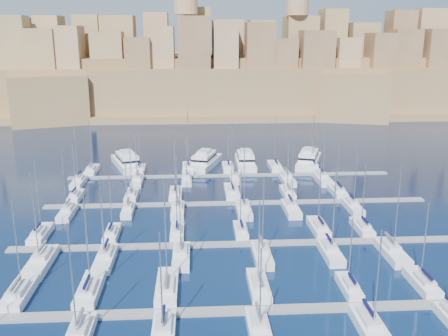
{
  "coord_description": "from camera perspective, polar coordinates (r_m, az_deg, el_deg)",
  "views": [
    {
      "loc": [
        -9.19,
        -93.78,
        36.59
      ],
      "look_at": [
        -3.17,
        6.0,
        9.37
      ],
      "focal_mm": 40.0,
      "sensor_mm": 36.0,
      "label": 1
    }
  ],
  "objects": [
    {
      "name": "sailboat_29",
      "position": [
        119.8,
        12.81,
        -2.57
      ],
      "size": [
        2.84,
        9.47,
        14.41
      ],
      "color": "white",
      "rests_on": "ground"
    },
    {
      "name": "sailboat_18",
      "position": [
        87.29,
        -20.2,
        -9.99
      ],
      "size": [
        3.23,
        10.77,
        16.34
      ],
      "color": "white",
      "rests_on": "ground"
    },
    {
      "name": "sailboat_25",
      "position": [
        115.69,
        -10.5,
        -3.08
      ],
      "size": [
        2.62,
        8.73,
        14.4
      ],
      "color": "white",
      "rests_on": "ground"
    },
    {
      "name": "sailboat_26",
      "position": [
        115.09,
        -5.56,
        -2.98
      ],
      "size": [
        2.77,
        9.22,
        15.93
      ],
      "color": "white",
      "rests_on": "ground"
    },
    {
      "name": "pontoon_near",
      "position": [
        70.58,
        4.71,
        -15.86
      ],
      "size": [
        84.0,
        2.0,
        0.4
      ],
      "primitive_type": "cube",
      "color": "slate",
      "rests_on": "ground"
    },
    {
      "name": "sailboat_36",
      "position": [
        138.86,
        -14.88,
        -0.25
      ],
      "size": [
        2.75,
        9.16,
        14.89
      ],
      "color": "white",
      "rests_on": "ground"
    },
    {
      "name": "sailboat_13",
      "position": [
        95.09,
        -12.67,
        -7.32
      ],
      "size": [
        2.41,
        8.04,
        12.15
      ],
      "color": "white",
      "rests_on": "ground"
    },
    {
      "name": "motor_yacht_c",
      "position": [
        140.46,
        2.44,
        0.84
      ],
      "size": [
        5.28,
        16.83,
        5.25
      ],
      "color": "white",
      "rests_on": "ground"
    },
    {
      "name": "sailboat_24",
      "position": [
        117.73,
        -16.6,
        -3.16
      ],
      "size": [
        2.49,
        8.29,
        13.19
      ],
      "color": "white",
      "rests_on": "ground"
    },
    {
      "name": "motor_yacht_d",
      "position": [
        143.96,
        9.65,
        1.0
      ],
      "size": [
        10.96,
        18.61,
        5.25
      ],
      "color": "white",
      "rests_on": "ground"
    },
    {
      "name": "fortified_city",
      "position": [
        250.16,
        -1.4,
        10.22
      ],
      "size": [
        460.0,
        108.95,
        59.52
      ],
      "color": "brown",
      "rests_on": "ground"
    },
    {
      "name": "sailboat_9",
      "position": [
        65.62,
        4.01,
        -17.94
      ],
      "size": [
        2.69,
        8.95,
        12.31
      ],
      "color": "white",
      "rests_on": "ground"
    },
    {
      "name": "motor_yacht_a",
      "position": [
        141.7,
        -11.02,
        0.7
      ],
      "size": [
        11.2,
        18.96,
        5.25
      ],
      "color": "white",
      "rests_on": "ground"
    },
    {
      "name": "sailboat_10",
      "position": [
        68.18,
        16.48,
        -17.17
      ],
      "size": [
        3.08,
        10.25,
        14.53
      ],
      "color": "white",
      "rests_on": "ground"
    },
    {
      "name": "sailboat_31",
      "position": [
        106.32,
        -10.91,
        -4.78
      ],
      "size": [
        2.27,
        7.58,
        11.38
      ],
      "color": "white",
      "rests_on": "ground"
    },
    {
      "name": "sailboat_12",
      "position": [
        98.47,
        -20.24,
        -7.11
      ],
      "size": [
        2.68,
        8.95,
        14.68
      ],
      "color": "white",
      "rests_on": "ground"
    },
    {
      "name": "sailboat_43",
      "position": [
        126.6,
        -9.87,
        -1.45
      ],
      "size": [
        2.6,
        8.67,
        13.21
      ],
      "color": "white",
      "rests_on": "ground"
    },
    {
      "name": "sailboat_14",
      "position": [
        93.95,
        -5.37,
        -7.28
      ],
      "size": [
        2.45,
        8.18,
        12.61
      ],
      "color": "white",
      "rests_on": "ground"
    },
    {
      "name": "sailboat_44",
      "position": [
        126.11,
        -4.28,
        -1.34
      ],
      "size": [
        2.4,
        8.01,
        11.71
      ],
      "color": "white",
      "rests_on": "ground"
    },
    {
      "name": "sailboat_16",
      "position": [
        97.22,
        10.76,
        -6.69
      ],
      "size": [
        2.79,
        9.28,
        13.63
      ],
      "color": "white",
      "rests_on": "ground"
    },
    {
      "name": "sailboat_42",
      "position": [
        128.92,
        -16.27,
        -1.54
      ],
      "size": [
        2.68,
        8.94,
        14.47
      ],
      "color": "white",
      "rests_on": "ground"
    },
    {
      "name": "sailboat_32",
      "position": [
        104.84,
        -5.32,
        -4.84
      ],
      "size": [
        2.67,
        8.89,
        12.86
      ],
      "color": "white",
      "rests_on": "ground"
    },
    {
      "name": "sailboat_21",
      "position": [
        84.83,
        4.34,
        -9.81
      ],
      "size": [
        2.87,
        9.57,
        14.37
      ],
      "color": "white",
      "rests_on": "ground"
    },
    {
      "name": "sailboat_34",
      "position": [
        106.32,
        7.67,
        -4.61
      ],
      "size": [
        2.9,
        9.66,
        14.75
      ],
      "color": "white",
      "rests_on": "ground"
    },
    {
      "name": "sailboat_28",
      "position": [
        116.69,
        7.27,
        -2.79
      ],
      "size": [
        2.58,
        8.6,
        13.11
      ],
      "color": "white",
      "rests_on": "ground"
    },
    {
      "name": "sailboat_23",
      "position": [
        90.09,
        18.64,
        -9.04
      ],
      "size": [
        3.08,
        10.25,
        16.69
      ],
      "color": "white",
      "rests_on": "ground"
    },
    {
      "name": "ground",
      "position": [
        101.08,
        2.01,
        -6.0
      ],
      "size": [
        600.0,
        600.0,
        0.0
      ],
      "primitive_type": "plane",
      "color": "black",
      "rests_on": "ground"
    },
    {
      "name": "sailboat_41",
      "position": [
        140.01,
        10.02,
        0.16
      ],
      "size": [
        2.86,
        9.54,
        15.24
      ],
      "color": "white",
      "rests_on": "ground"
    },
    {
      "name": "sailboat_33",
      "position": [
        104.78,
        2.25,
        -4.78
      ],
      "size": [
        2.97,
        9.89,
        14.43
      ],
      "color": "white",
      "rests_on": "ground"
    },
    {
      "name": "pontoon_mid_near",
      "position": [
        89.98,
        2.74,
        -8.64
      ],
      "size": [
        84.0,
        2.0,
        0.4
      ],
      "primitive_type": "cube",
      "color": "slate",
      "rests_on": "ground"
    },
    {
      "name": "motor_yacht_b",
      "position": [
        140.17,
        -2.2,
        0.82
      ],
      "size": [
        10.5,
        18.34,
        5.25
      ],
      "color": "white",
      "rests_on": "ground"
    },
    {
      "name": "sailboat_46",
      "position": [
        127.23,
        7.22,
        -1.25
      ],
      "size": [
        3.03,
        10.09,
        15.07
      ],
      "color": "white",
      "rests_on": "ground"
    },
    {
      "name": "sailboat_8",
      "position": [
        65.08,
        -6.94,
        -18.31
      ],
      "size": [
        2.84,
        9.47,
        14.74
      ],
      "color": "white",
      "rests_on": "ground"
    },
    {
      "name": "sailboat_5",
      "position": [
        81.41,
        21.69,
        -12.07
      ],
      "size": [
        2.61,
        8.69,
        13.27
      ],
      "color": "white",
      "rests_on": "ground"
    },
    {
      "name": "sailboat_45",
      "position": [
        126.72,
        1.21,
        -1.22
      ],
      "size": [
        2.25,
        7.51,
        11.79
      ],
      "color": "white",
      "rests_on": "ground"
    },
    {
      "name": "sailboat_20",
      "position": [
        84.28,
        -4.92,
        -10.0
      ],
      "size": [
        2.79,
        9.32,
        13.56
      ],
      "color": "white",
      "rests_on": "ground"
    },
    {
      "name": "sailboat_30",
      "position": [
        108.12,
        -17.48,
        -4.87
      ],
      "size": [
        2.63,
        8.76,
        14.32
      ],
      "color": "white",
      "rests_on": "ground"
    },
    {
      "name": "sailboat_35",
      "position": [
        110.05,
        14.5,
        -4.28
      ],
      "size": [
        2.62,
        8.74,
        14.47
      ],
      "color": "white",
      "rests_on": "ground"
    },
    {
      "name": "sailboat_0",
      "position": [
        79.01,
        -22.26,
        -12.97
      ],
      "size": [
        3.05,
        10.15,
        14.42
      ],
      "color": "white",
      "rests_on": "ground"
    },
    {
      "name": "sailboat_39",
      "position": [
        136.62,
        0.46,
        0.02
      ],
      "size": [
        2.92,
        9.74,
        13.3
      ],
      "color": "white",
      "rests_on": "ground"
    },
    {
      "name": "sailboat_47",
      "position": [
        128.97,
        11.18,
        -1.19
      ],
      "size": [
        3.17,
        10.56,
        15.47
      ],
      "color": "white",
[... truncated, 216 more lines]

